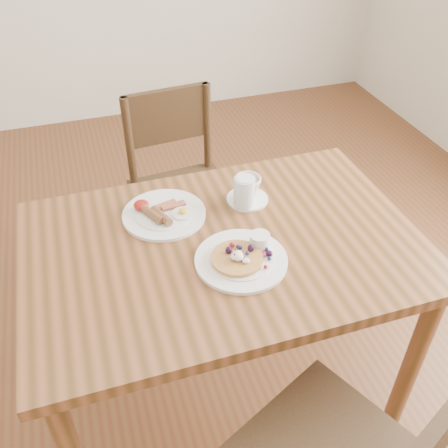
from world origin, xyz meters
name	(u,v)px	position (x,y,z in m)	size (l,w,h in m)	color
ground	(224,384)	(0.00, 0.00, 0.00)	(5.00, 5.00, 0.00)	brown
dining_table	(224,266)	(0.00, 0.00, 0.65)	(1.20, 0.80, 0.75)	brown
chair_far	(181,184)	(0.03, 0.72, 0.49)	(0.46, 0.46, 0.88)	#3A2715
pancake_plate	(242,257)	(0.02, -0.10, 0.76)	(0.27, 0.27, 0.06)	white
breakfast_plate	(163,213)	(-0.15, 0.18, 0.76)	(0.27, 0.27, 0.04)	white
teacup_saucer	(248,190)	(0.14, 0.18, 0.79)	(0.14, 0.14, 0.09)	white
water_glass	(244,193)	(0.12, 0.15, 0.81)	(0.07, 0.07, 0.11)	silver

